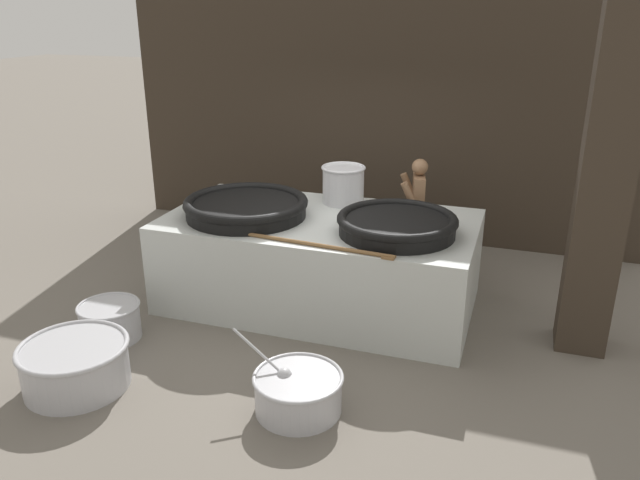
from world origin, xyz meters
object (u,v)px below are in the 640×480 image
at_px(giant_wok_far, 397,224).
at_px(cook, 417,210).
at_px(giant_wok_near, 246,206).
at_px(prep_bowl_extra, 110,320).
at_px(prep_bowl_meat, 75,363).
at_px(stock_pot, 343,184).
at_px(prep_bowl_vegetables, 298,391).

height_order(giant_wok_far, cook, cook).
xyz_separation_m(giant_wok_near, prep_bowl_extra, (-0.98, -1.32, -0.94)).
height_order(giant_wok_near, giant_wok_far, giant_wok_near).
bearing_deg(prep_bowl_extra, cook, 47.26).
xyz_separation_m(giant_wok_near, prep_bowl_meat, (-0.73, -2.16, -0.91)).
bearing_deg(giant_wok_near, stock_pot, 43.56).
bearing_deg(giant_wok_near, giant_wok_far, -1.08).
distance_m(prep_bowl_vegetables, prep_bowl_meat, 2.06).
bearing_deg(prep_bowl_vegetables, cook, 83.91).
relative_size(stock_pot, prep_bowl_extra, 0.82).
xyz_separation_m(giant_wok_near, cook, (1.67, 1.55, -0.35)).
xyz_separation_m(stock_pot, prep_bowl_meat, (-1.62, -3.01, -1.03)).
relative_size(giant_wok_far, prep_bowl_meat, 1.28).
bearing_deg(prep_bowl_meat, giant_wok_far, 40.75).
height_order(giant_wok_near, stock_pot, stock_pot).
height_order(prep_bowl_vegetables, prep_bowl_extra, prep_bowl_vegetables).
bearing_deg(prep_bowl_vegetables, stock_pot, 98.82).
height_order(cook, prep_bowl_vegetables, cook).
distance_m(giant_wok_near, prep_bowl_extra, 1.89).
relative_size(giant_wok_near, prep_bowl_meat, 1.42).
xyz_separation_m(prep_bowl_meat, prep_bowl_extra, (-0.25, 0.84, -0.03)).
relative_size(giant_wok_near, prep_bowl_extra, 2.18).
bearing_deg(giant_wok_far, giant_wok_near, 178.92).
bearing_deg(prep_bowl_extra, prep_bowl_vegetables, -13.17).
bearing_deg(prep_bowl_meat, giant_wok_near, 71.24).
relative_size(cook, prep_bowl_extra, 2.29).
distance_m(giant_wok_near, prep_bowl_vegetables, 2.46).
relative_size(prep_bowl_vegetables, prep_bowl_extra, 1.58).
bearing_deg(prep_bowl_meat, prep_bowl_extra, 106.37).
relative_size(cook, prep_bowl_meat, 1.49).
distance_m(giant_wok_far, cook, 1.62).
distance_m(giant_wok_far, prep_bowl_meat, 3.38).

